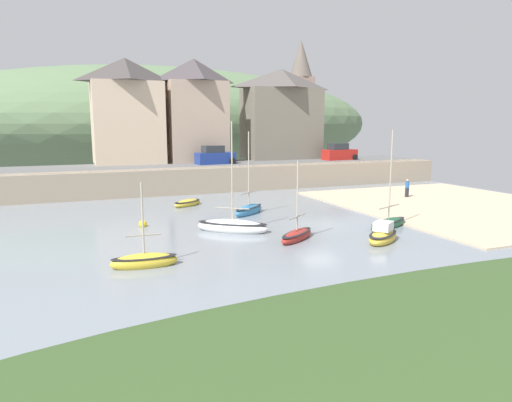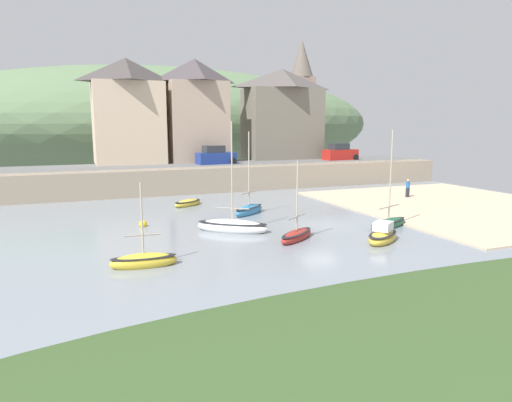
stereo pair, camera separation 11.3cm
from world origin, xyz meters
name	(u,v)px [view 2 (the right image)]	position (x,y,z in m)	size (l,w,h in m)	color
ground	(441,258)	(1.40, -9.56, 0.16)	(48.00, 41.00, 0.61)	gray
quay_seawall	(233,176)	(0.00, 17.50, 1.36)	(48.00, 9.40, 2.40)	gray
hillside_backdrop	(155,124)	(-1.10, 55.20, 6.61)	(80.00, 44.00, 18.88)	#5C7651
waterfront_building_left	(128,110)	(-9.10, 25.20, 7.99)	(7.44, 6.16, 11.01)	beige
waterfront_building_centre	(196,110)	(-1.69, 25.20, 8.15)	(6.69, 5.93, 11.29)	tan
waterfront_building_right	(282,114)	(9.04, 25.20, 7.81)	(9.25, 5.38, 10.65)	slate
church_with_spire	(301,97)	(13.66, 29.20, 10.09)	(3.00, 3.00, 14.93)	tan
sailboat_blue_trim	(232,226)	(-5.98, 0.18, 0.32)	(4.49, 3.82, 6.97)	white
rowboat_small_beached	(188,203)	(-6.38, 10.23, 0.21)	(2.96, 2.48, 0.66)	gold
sailboat_white_hull	(297,235)	(-3.22, -3.15, 0.26)	(3.27, 2.81, 4.72)	maroon
motorboat_with_cabin	(388,223)	(3.64, -2.60, 0.29)	(4.04, 2.43, 6.41)	#1F5535
sailboat_tall_mast	(249,210)	(-3.03, 5.00, 0.33)	(3.25, 2.79, 6.26)	teal
fishing_boat_green	(383,236)	(1.12, -5.35, 0.33)	(3.29, 2.87, 1.33)	gold
dinghy_open_wooden	(144,261)	(-12.16, -5.05, 0.28)	(3.17, 1.22, 4.17)	gold
parked_car_near_slipway	(215,156)	(-0.81, 20.70, 3.20)	(4.25, 2.12, 1.95)	navy
parked_car_by_wall	(340,153)	(14.50, 20.70, 3.20)	(4.23, 2.05, 1.95)	red
person_on_slipway	(408,187)	(12.82, 6.62, 0.98)	(0.34, 0.34, 1.62)	#282833
mooring_buoy	(143,224)	(-10.94, 3.65, 0.16)	(0.53, 0.53, 0.53)	yellow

